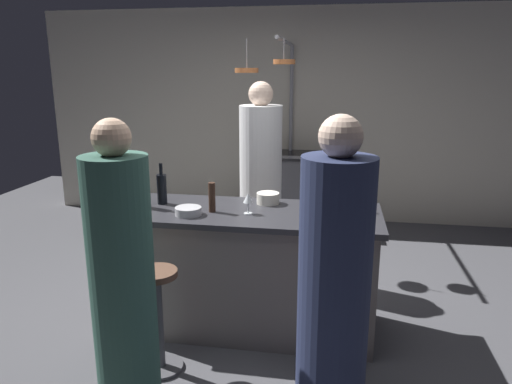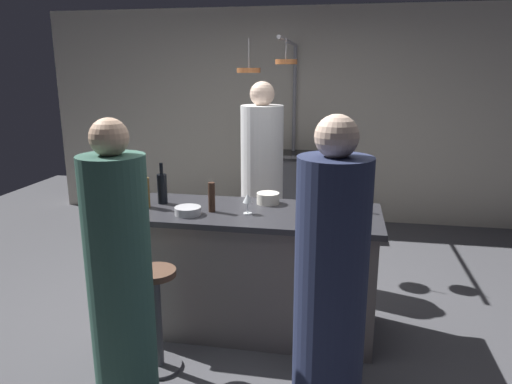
% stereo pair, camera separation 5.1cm
% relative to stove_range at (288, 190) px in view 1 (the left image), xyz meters
% --- Properties ---
extents(ground_plane, '(9.00, 9.00, 0.00)m').
position_rel_stove_range_xyz_m(ground_plane, '(0.00, -2.45, -0.45)').
color(ground_plane, '#4C4C51').
extents(back_wall, '(6.40, 0.16, 2.60)m').
position_rel_stove_range_xyz_m(back_wall, '(0.00, 0.40, 0.85)').
color(back_wall, beige).
rests_on(back_wall, ground_plane).
extents(kitchen_island, '(1.80, 0.72, 0.90)m').
position_rel_stove_range_xyz_m(kitchen_island, '(0.00, -2.45, 0.01)').
color(kitchen_island, slate).
rests_on(kitchen_island, ground_plane).
extents(stove_range, '(0.80, 0.64, 0.89)m').
position_rel_stove_range_xyz_m(stove_range, '(0.00, 0.00, 0.00)').
color(stove_range, '#47474C').
rests_on(stove_range, ground_plane).
extents(chef, '(0.37, 0.37, 1.77)m').
position_rel_stove_range_xyz_m(chef, '(-0.09, -1.52, 0.38)').
color(chef, white).
rests_on(chef, ground_plane).
extents(bar_stool_right, '(0.28, 0.28, 0.68)m').
position_rel_stove_range_xyz_m(bar_stool_right, '(0.52, -3.07, -0.07)').
color(bar_stool_right, '#4C4C51').
rests_on(bar_stool_right, ground_plane).
extents(guest_right, '(0.35, 0.35, 1.68)m').
position_rel_stove_range_xyz_m(guest_right, '(0.58, -3.45, 0.33)').
color(guest_right, '#262D4C').
rests_on(guest_right, ground_plane).
extents(bar_stool_left, '(0.28, 0.28, 0.68)m').
position_rel_stove_range_xyz_m(bar_stool_left, '(-0.49, -3.07, -0.07)').
color(bar_stool_left, '#4C4C51').
rests_on(bar_stool_left, ground_plane).
extents(guest_left, '(0.35, 0.35, 1.64)m').
position_rel_stove_range_xyz_m(guest_left, '(-0.53, -3.42, 0.31)').
color(guest_left, '#33594C').
rests_on(guest_left, ground_plane).
extents(overhead_pot_rack, '(0.57, 1.48, 2.17)m').
position_rel_stove_range_xyz_m(overhead_pot_rack, '(-0.06, -0.42, 1.16)').
color(overhead_pot_rack, gray).
rests_on(overhead_pot_rack, ground_plane).
extents(potted_plant, '(0.36, 0.36, 0.52)m').
position_rel_stove_range_xyz_m(potted_plant, '(-1.68, -1.01, -0.15)').
color(potted_plant, brown).
rests_on(potted_plant, ground_plane).
extents(pepper_mill, '(0.05, 0.05, 0.21)m').
position_rel_stove_range_xyz_m(pepper_mill, '(-0.27, -2.52, 0.56)').
color(pepper_mill, '#382319').
rests_on(pepper_mill, kitchen_island).
extents(wine_bottle_white, '(0.07, 0.07, 0.31)m').
position_rel_stove_range_xyz_m(wine_bottle_white, '(0.60, -2.29, 0.57)').
color(wine_bottle_white, gray).
rests_on(wine_bottle_white, kitchen_island).
extents(wine_bottle_amber, '(0.07, 0.07, 0.30)m').
position_rel_stove_range_xyz_m(wine_bottle_amber, '(-0.78, -2.50, 0.57)').
color(wine_bottle_amber, brown).
rests_on(wine_bottle_amber, kitchen_island).
extents(wine_bottle_dark, '(0.07, 0.07, 0.31)m').
position_rel_stove_range_xyz_m(wine_bottle_dark, '(-0.69, -2.38, 0.57)').
color(wine_bottle_dark, black).
rests_on(wine_bottle_dark, kitchen_island).
extents(wine_glass_near_right_guest, '(0.07, 0.07, 0.15)m').
position_rel_stove_range_xyz_m(wine_glass_near_right_guest, '(-0.02, -2.52, 0.56)').
color(wine_glass_near_right_guest, silver).
rests_on(wine_glass_near_right_guest, kitchen_island).
extents(wine_glass_by_chef, '(0.07, 0.07, 0.15)m').
position_rel_stove_range_xyz_m(wine_glass_by_chef, '(0.55, -2.43, 0.56)').
color(wine_glass_by_chef, silver).
rests_on(wine_glass_by_chef, kitchen_island).
extents(mixing_bowl_steel, '(0.18, 0.18, 0.06)m').
position_rel_stove_range_xyz_m(mixing_bowl_steel, '(-0.42, -2.62, 0.48)').
color(mixing_bowl_steel, '#B7B7BC').
rests_on(mixing_bowl_steel, kitchen_island).
extents(mixing_bowl_wooden, '(0.16, 0.16, 0.08)m').
position_rel_stove_range_xyz_m(mixing_bowl_wooden, '(0.65, -2.59, 0.49)').
color(mixing_bowl_wooden, brown).
rests_on(mixing_bowl_wooden, kitchen_island).
extents(mixing_bowl_ceramic, '(0.17, 0.17, 0.08)m').
position_rel_stove_range_xyz_m(mixing_bowl_ceramic, '(0.08, -2.24, 0.49)').
color(mixing_bowl_ceramic, silver).
rests_on(mixing_bowl_ceramic, kitchen_island).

